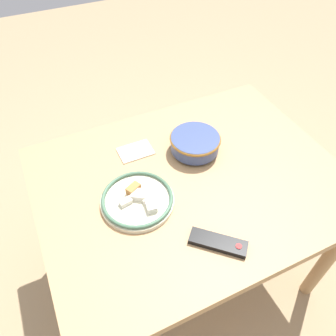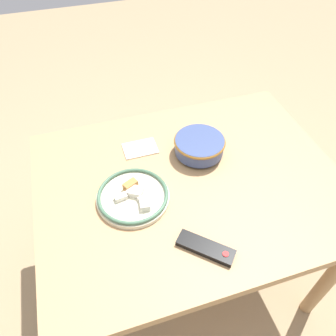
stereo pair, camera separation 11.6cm
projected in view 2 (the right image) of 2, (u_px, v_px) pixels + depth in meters
ground_plane at (184, 268)px, 1.84m from camera, size 8.00×8.00×0.00m
dining_table at (190, 195)px, 1.35m from camera, size 1.20×0.92×0.75m
noodle_bowl at (199, 145)px, 1.36m from camera, size 0.21×0.21×0.08m
food_plate at (133, 196)px, 1.21m from camera, size 0.27×0.27×0.05m
tv_remote at (206, 248)px, 1.08m from camera, size 0.18×0.17×0.02m
folded_napkin at (140, 148)px, 1.41m from camera, size 0.14×0.10×0.01m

